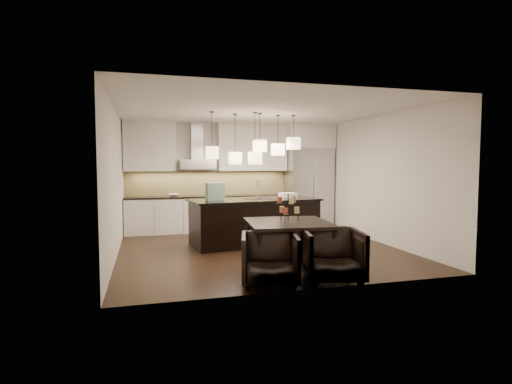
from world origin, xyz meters
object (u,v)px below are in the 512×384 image
object	(u,v)px
refrigerator	(309,188)
dining_table	(288,245)
armchair_left	(270,259)
armchair_right	(333,255)
island_body	(254,222)

from	to	relation	value
refrigerator	dining_table	bearing A→B (deg)	-117.13
armchair_left	armchair_right	bearing A→B (deg)	7.94
refrigerator	armchair_right	world-z (taller)	refrigerator
island_body	armchair_right	bearing A→B (deg)	-89.89
island_body	armchair_right	distance (m)	3.04
refrigerator	armchair_right	xyz separation A→B (m)	(-1.67, -4.87, -0.68)
refrigerator	armchair_left	world-z (taller)	refrigerator
refrigerator	dining_table	size ratio (longest dim) A/B	1.63
armchair_right	dining_table	bearing A→B (deg)	128.39
refrigerator	armchair_right	bearing A→B (deg)	-108.96
armchair_left	island_body	bearing A→B (deg)	92.88
refrigerator	armchair_right	distance (m)	5.20
dining_table	armchair_left	size ratio (longest dim) A/B	1.60
refrigerator	island_body	bearing A→B (deg)	-137.75
dining_table	armchair_right	world-z (taller)	dining_table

